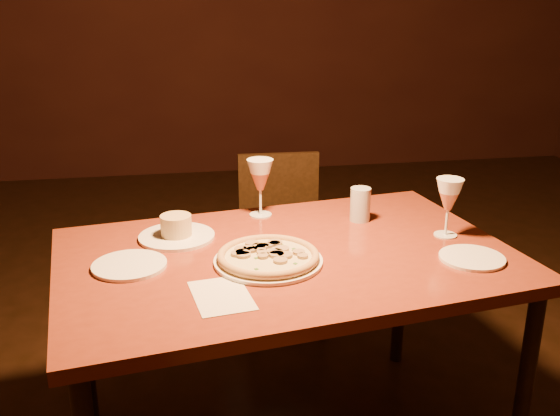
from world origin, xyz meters
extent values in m
cube|color=maroon|center=(-0.24, -0.03, 0.71)|extent=(1.47, 1.06, 0.04)
cylinder|color=black|center=(-0.91, 0.26, 0.34)|extent=(0.05, 0.05, 0.69)
cylinder|color=black|center=(0.43, -0.31, 0.34)|extent=(0.05, 0.05, 0.69)
cylinder|color=black|center=(0.32, 0.44, 0.34)|extent=(0.05, 0.05, 0.69)
cube|color=black|center=(-0.10, 0.82, 0.40)|extent=(0.39, 0.39, 0.04)
cube|color=black|center=(-0.09, 1.00, 0.60)|extent=(0.38, 0.04, 0.36)
cylinder|color=black|center=(-0.25, 0.68, 0.19)|extent=(0.03, 0.03, 0.38)
cylinder|color=black|center=(-0.24, 0.98, 0.19)|extent=(0.03, 0.03, 0.38)
cylinder|color=black|center=(0.05, 0.67, 0.19)|extent=(0.03, 0.03, 0.38)
cylinder|color=black|center=(0.06, 0.97, 0.19)|extent=(0.03, 0.03, 0.38)
cylinder|color=white|center=(-0.31, -0.09, 0.73)|extent=(0.32, 0.32, 0.01)
cylinder|color=beige|center=(-0.31, -0.09, 0.74)|extent=(0.29, 0.29, 0.01)
torus|color=#DBB05F|center=(-0.31, -0.09, 0.75)|extent=(0.30, 0.30, 0.02)
cylinder|color=white|center=(-0.57, 0.15, 0.73)|extent=(0.24, 0.24, 0.01)
cylinder|color=tan|center=(-0.57, 0.15, 0.77)|extent=(0.10, 0.10, 0.07)
cylinder|color=#B2BCC3|center=(0.06, 0.21, 0.78)|extent=(0.07, 0.07, 0.12)
cylinder|color=white|center=(-0.71, -0.05, 0.73)|extent=(0.21, 0.21, 0.01)
cylinder|color=white|center=(0.29, -0.17, 0.73)|extent=(0.19, 0.19, 0.01)
cube|color=silver|center=(-0.46, -0.27, 0.73)|extent=(0.17, 0.23, 0.00)
camera|label=1|loc=(-0.56, -1.74, 1.48)|focal=40.00mm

